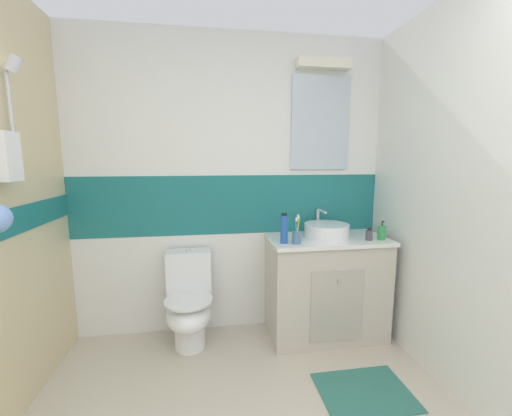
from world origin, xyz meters
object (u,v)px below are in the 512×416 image
at_px(soap_dispenser, 382,232).
at_px(shampoo_bottle_tall, 284,229).
at_px(sink_basin, 326,230).
at_px(toothbrush_cup, 296,236).
at_px(perfume_flask_small, 369,234).
at_px(toilet, 189,303).

height_order(soap_dispenser, shampoo_bottle_tall, shampoo_bottle_tall).
relative_size(sink_basin, toothbrush_cup, 1.82).
distance_m(shampoo_bottle_tall, perfume_flask_small, 0.69).
xyz_separation_m(shampoo_bottle_tall, perfume_flask_small, (0.68, -0.03, -0.06)).
relative_size(soap_dispenser, perfume_flask_small, 1.54).
distance_m(sink_basin, shampoo_bottle_tall, 0.42).
xyz_separation_m(toilet, toothbrush_cup, (0.82, -0.16, 0.55)).
bearing_deg(toilet, shampoo_bottle_tall, -9.76).
bearing_deg(perfume_flask_small, toothbrush_cup, -179.47).
height_order(toilet, toothbrush_cup, toothbrush_cup).
bearing_deg(toilet, sink_basin, 0.51).
distance_m(toilet, shampoo_bottle_tall, 0.96).
bearing_deg(sink_basin, perfume_flask_small, -29.25).
height_order(toilet, soap_dispenser, soap_dispenser).
distance_m(sink_basin, perfume_flask_small, 0.33).
xyz_separation_m(toilet, perfume_flask_small, (1.42, -0.15, 0.54)).
xyz_separation_m(toothbrush_cup, soap_dispenser, (0.70, 0.01, 0.00)).
relative_size(toothbrush_cup, perfume_flask_small, 2.23).
relative_size(soap_dispenser, shampoo_bottle_tall, 0.66).
relative_size(toilet, toothbrush_cup, 3.37).
height_order(shampoo_bottle_tall, perfume_flask_small, shampoo_bottle_tall).
bearing_deg(perfume_flask_small, soap_dispenser, 3.13).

